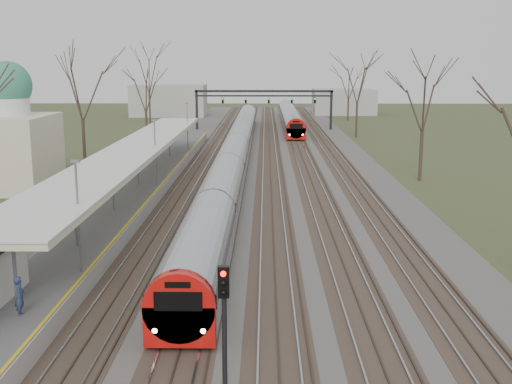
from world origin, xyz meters
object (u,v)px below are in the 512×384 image
train_near (236,148)px  train_far (290,116)px  signal_post (224,308)px  passenger (20,296)px

train_near → train_far: same height
train_near → signal_post: (1.75, -47.18, 1.25)m
train_near → signal_post: bearing=-87.9°
signal_post → train_near: bearing=92.1°
passenger → signal_post: (7.74, -3.43, 0.96)m
train_near → signal_post: size_ratio=22.00×
train_far → passenger: (-12.99, -83.48, 0.29)m
train_near → passenger: (-5.99, -43.76, 0.29)m
train_near → passenger: bearing=-97.8°
train_near → train_far: 40.34m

